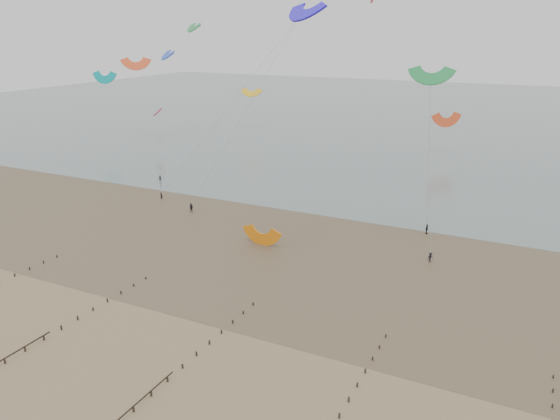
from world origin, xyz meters
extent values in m
plane|color=brown|center=(0.00, 0.00, 0.00)|extent=(500.00, 500.00, 0.00)
plane|color=#475654|center=(0.00, 200.00, 0.03)|extent=(500.00, 500.00, 0.00)
plane|color=#473A28|center=(0.00, 35.00, 0.01)|extent=(500.00, 500.00, 0.00)
ellipsoid|color=slate|center=(-18.00, 22.00, 0.01)|extent=(23.60, 14.36, 0.01)
ellipsoid|color=slate|center=(12.00, 38.00, 0.01)|extent=(33.64, 18.32, 0.01)
ellipsoid|color=slate|center=(-40.00, 40.00, 0.01)|extent=(26.95, 14.22, 0.01)
cube|color=black|center=(-32.00, 4.11, 0.22)|extent=(0.16, 0.16, 0.54)
cube|color=black|center=(-32.00, 6.74, 0.20)|extent=(0.16, 0.16, 0.51)
cube|color=black|center=(-32.00, 9.37, 0.19)|extent=(0.16, 0.16, 0.48)
cube|color=black|center=(-32.00, 12.00, 0.17)|extent=(0.16, 0.16, 0.45)
cube|color=black|center=(-14.00, -11.68, 0.31)|extent=(0.16, 0.16, 0.71)
cube|color=black|center=(-14.00, -9.05, 0.29)|extent=(0.16, 0.16, 0.68)
cube|color=black|center=(-14.00, -6.42, 0.28)|extent=(0.16, 0.16, 0.65)
cube|color=black|center=(-14.00, -3.79, 0.26)|extent=(0.16, 0.16, 0.62)
cube|color=black|center=(-14.00, -1.16, 0.25)|extent=(0.16, 0.16, 0.59)
cube|color=black|center=(-14.00, 1.47, 0.23)|extent=(0.16, 0.16, 0.57)
cube|color=black|center=(-14.00, 4.11, 0.22)|extent=(0.16, 0.16, 0.54)
cube|color=black|center=(-14.00, 6.74, 0.20)|extent=(0.16, 0.16, 0.51)
cube|color=black|center=(-14.00, 9.37, 0.19)|extent=(0.16, 0.16, 0.48)
cube|color=black|center=(-14.00, 12.00, 0.17)|extent=(0.16, 0.16, 0.45)
cube|color=black|center=(4.00, -11.68, 0.31)|extent=(0.16, 0.16, 0.71)
cube|color=black|center=(4.00, -9.05, 0.29)|extent=(0.16, 0.16, 0.68)
cube|color=black|center=(4.00, -6.42, 0.28)|extent=(0.16, 0.16, 0.65)
cube|color=black|center=(4.00, -3.79, 0.26)|extent=(0.16, 0.16, 0.62)
cube|color=black|center=(4.00, -1.16, 0.25)|extent=(0.16, 0.16, 0.59)
cube|color=black|center=(4.00, 1.47, 0.23)|extent=(0.16, 0.16, 0.57)
cube|color=black|center=(4.00, 4.11, 0.22)|extent=(0.16, 0.16, 0.54)
cube|color=black|center=(4.00, 6.74, 0.20)|extent=(0.16, 0.16, 0.51)
cube|color=black|center=(4.00, 9.37, 0.19)|extent=(0.16, 0.16, 0.48)
cube|color=black|center=(4.00, 12.00, 0.17)|extent=(0.16, 0.16, 0.45)
cube|color=black|center=(22.00, -3.79, 0.26)|extent=(0.16, 0.16, 0.62)
cube|color=black|center=(22.00, -1.16, 0.25)|extent=(0.16, 0.16, 0.59)
cube|color=black|center=(22.00, 1.47, 0.23)|extent=(0.16, 0.16, 0.57)
cube|color=black|center=(22.00, 4.11, 0.22)|extent=(0.16, 0.16, 0.54)
cube|color=black|center=(22.00, 6.74, 0.20)|extent=(0.16, 0.16, 0.51)
cube|color=black|center=(22.00, 9.37, 0.19)|extent=(0.16, 0.16, 0.48)
cube|color=black|center=(22.00, 12.00, 0.17)|extent=(0.16, 0.16, 0.45)
cube|color=black|center=(40.00, 6.74, 0.20)|extent=(0.16, 0.16, 0.51)
cube|color=black|center=(40.00, 9.37, 0.19)|extent=(0.16, 0.16, 0.48)
cube|color=black|center=(40.00, 12.00, 0.17)|extent=(0.16, 0.16, 0.45)
imported|color=black|center=(-36.63, 44.75, 0.81)|extent=(0.59, 0.39, 1.62)
imported|color=black|center=(22.11, 36.76, 0.79)|extent=(1.10, 1.16, 1.58)
imported|color=black|center=(-25.89, 40.48, 0.91)|extent=(0.94, 0.77, 1.82)
imported|color=black|center=(-46.00, 56.28, 0.80)|extent=(0.69, 0.64, 1.59)
imported|color=black|center=(18.97, 48.98, 0.92)|extent=(0.52, 1.11, 1.85)
camera|label=1|loc=(35.82, -44.44, 34.90)|focal=35.00mm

